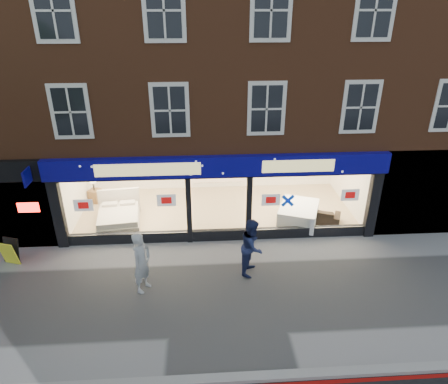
{
  "coord_description": "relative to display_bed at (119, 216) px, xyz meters",
  "views": [
    {
      "loc": [
        -0.61,
        -9.23,
        7.86
      ],
      "look_at": [
        0.14,
        2.5,
        2.19
      ],
      "focal_mm": 32.0,
      "sensor_mm": 36.0,
      "label": 1
    }
  ],
  "objects": [
    {
      "name": "ground",
      "position": [
        3.77,
        -4.33,
        -0.4
      ],
      "size": [
        120.0,
        120.0,
        0.0
      ],
      "primitive_type": "plane",
      "color": "gray",
      "rests_on": "ground"
    },
    {
      "name": "kerb_stone",
      "position": [
        3.77,
        -7.23,
        -0.34
      ],
      "size": [
        60.0,
        0.25,
        0.12
      ],
      "primitive_type": "cube",
      "color": "gray",
      "rests_on": "ground"
    },
    {
      "name": "showroom_floor",
      "position": [
        3.77,
        0.92,
        -0.35
      ],
      "size": [
        11.0,
        4.5,
        0.1
      ],
      "primitive_type": "cube",
      "color": "tan",
      "rests_on": "ground"
    },
    {
      "name": "building",
      "position": [
        3.76,
        2.6,
        6.27
      ],
      "size": [
        19.0,
        8.26,
        10.3
      ],
      "color": "brown",
      "rests_on": "ground"
    },
    {
      "name": "display_bed",
      "position": [
        0.0,
        0.0,
        0.0
      ],
      "size": [
        1.78,
        2.08,
        1.07
      ],
      "rotation": [
        0.0,
        0.0,
        0.12
      ],
      "color": "beige",
      "rests_on": "showroom_floor"
    },
    {
      "name": "bedside_table",
      "position": [
        -1.33,
        1.91,
        -0.03
      ],
      "size": [
        0.59,
        0.59,
        0.55
      ],
      "primitive_type": "cube",
      "rotation": [
        0.0,
        0.0,
        -0.41
      ],
      "color": "brown",
      "rests_on": "showroom_floor"
    },
    {
      "name": "mattress_stack",
      "position": [
        6.87,
        -0.33,
        0.04
      ],
      "size": [
        1.92,
        2.13,
        0.69
      ],
      "rotation": [
        0.0,
        0.0,
        -0.37
      ],
      "color": "silver",
      "rests_on": "showroom_floor"
    },
    {
      "name": "sofa",
      "position": [
        7.55,
        -0.25,
        -0.03
      ],
      "size": [
        2.05,
        1.44,
        0.56
      ],
      "primitive_type": "imported",
      "rotation": [
        0.0,
        0.0,
        2.74
      ],
      "color": "black",
      "rests_on": "showroom_floor"
    },
    {
      "name": "a_board",
      "position": [
        -3.13,
        -2.27,
        0.04
      ],
      "size": [
        0.66,
        0.53,
        0.88
      ],
      "primitive_type": "cube",
      "rotation": [
        0.0,
        0.0,
        -0.31
      ],
      "color": "yellow",
      "rests_on": "ground"
    },
    {
      "name": "pedestrian_grey",
      "position": [
        1.38,
        -3.85,
        0.56
      ],
      "size": [
        0.74,
        0.84,
        1.92
      ],
      "primitive_type": "imported",
      "rotation": [
        0.0,
        0.0,
        1.07
      ],
      "color": "#AAADB2",
      "rests_on": "ground"
    },
    {
      "name": "pedestrian_blue",
      "position": [
        4.71,
        -3.19,
        0.53
      ],
      "size": [
        0.99,
        1.1,
        1.88
      ],
      "primitive_type": "imported",
      "rotation": [
        0.0,
        0.0,
        1.21
      ],
      "color": "#1A224A",
      "rests_on": "ground"
    }
  ]
}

